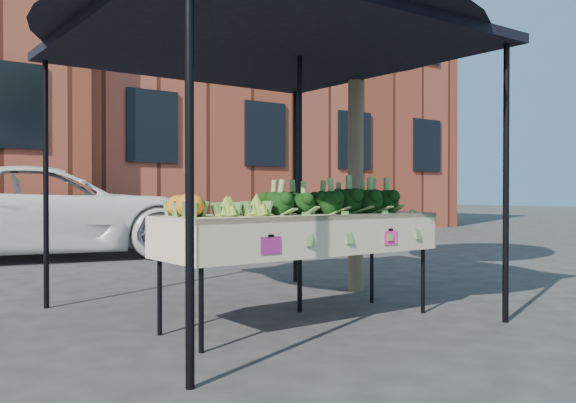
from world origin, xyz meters
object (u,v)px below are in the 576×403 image
at_px(street_tree, 356,68).
at_px(vehicle, 49,94).
at_px(table, 302,269).
at_px(canopy, 262,159).

bearing_deg(street_tree, vehicle, 107.25).
bearing_deg(table, street_tree, 33.17).
bearing_deg(street_tree, canopy, -162.55).
height_order(table, street_tree, street_tree).
height_order(canopy, vehicle, vehicle).
xyz_separation_m(vehicle, street_tree, (1.75, -5.62, -0.30)).
height_order(table, canopy, canopy).
bearing_deg(street_tree, table, -146.83).
relative_size(table, canopy, 0.76).
xyz_separation_m(table, street_tree, (1.48, 0.97, 1.99)).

